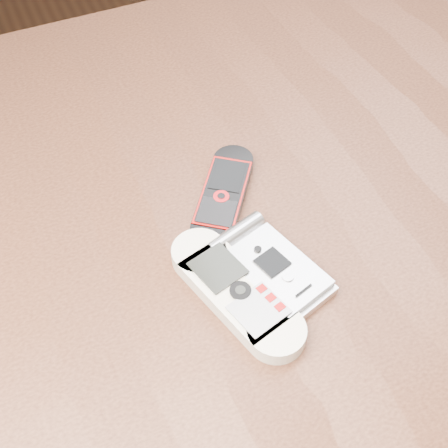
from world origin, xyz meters
The scene contains 4 objects.
table centered at (0.00, 0.00, 0.64)m, with size 1.20×0.80×0.75m.
nokia_white centered at (-0.02, -0.07, 0.76)m, with size 0.05×0.15×0.02m, color silver.
nokia_black_red centered at (0.02, 0.04, 0.76)m, with size 0.04×0.13×0.01m, color black.
motorola_razr centered at (0.02, -0.06, 0.76)m, with size 0.06×0.11×0.02m, color silver.
Camera 1 is at (-0.14, -0.33, 1.20)m, focal length 50.00 mm.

